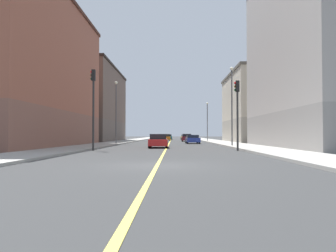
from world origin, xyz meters
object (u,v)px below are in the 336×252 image
(car_blue, at_px, (192,139))
(car_silver, at_px, (159,139))
(car_teal, at_px, (168,137))
(car_yellow, at_px, (185,137))
(building_left_near, at_px, (326,47))
(street_lamp_left_far, at_px, (207,117))
(traffic_light_left_near, at_px, (237,105))
(building_left_mid, at_px, (261,108))
(car_orange, at_px, (166,137))
(building_right_midblock, at_px, (89,105))
(car_maroon, at_px, (187,138))
(street_lamp_left_near, at_px, (232,99))
(building_right_corner, at_px, (22,72))
(street_lamp_right_near, at_px, (116,106))
(car_red, at_px, (158,141))
(traffic_light_right_near, at_px, (93,99))

(car_blue, bearing_deg, car_silver, -145.87)
(car_teal, bearing_deg, car_yellow, -18.38)
(building_left_near, xyz_separation_m, street_lamp_left_far, (-8.44, 28.63, -5.23))
(traffic_light_left_near, bearing_deg, street_lamp_left_far, 88.27)
(building_left_mid, xyz_separation_m, car_orange, (-16.16, 13.28, -5.09))
(building_right_midblock, xyz_separation_m, car_maroon, (18.33, 0.29, -6.16))
(street_lamp_left_near, bearing_deg, car_maroon, 97.85)
(building_left_near, bearing_deg, building_right_corner, 175.16)
(car_teal, distance_m, car_silver, 39.25)
(building_left_near, xyz_separation_m, car_yellow, (-11.86, 50.47, -9.01))
(traffic_light_left_near, bearing_deg, street_lamp_right_near, 127.98)
(street_lamp_left_near, bearing_deg, street_lamp_left_far, 90.00)
(street_lamp_left_near, bearing_deg, car_teal, 98.80)
(car_red, bearing_deg, car_silver, 91.86)
(building_right_corner, bearing_deg, building_right_midblock, 90.00)
(street_lamp_left_near, height_order, car_yellow, street_lamp_left_near)
(street_lamp_left_far, xyz_separation_m, car_blue, (-3.44, -12.92, -3.78))
(building_right_corner, distance_m, building_right_midblock, 27.29)
(traffic_light_right_near, bearing_deg, car_maroon, 75.80)
(building_right_midblock, distance_m, street_lamp_left_near, 34.67)
(building_right_corner, xyz_separation_m, traffic_light_left_near, (21.03, -7.64, -4.21))
(street_lamp_right_near, xyz_separation_m, car_maroon, (9.89, 19.08, -4.28))
(building_left_mid, bearing_deg, car_orange, 140.59)
(street_lamp_left_far, bearing_deg, building_right_midblock, 176.81)
(street_lamp_right_near, bearing_deg, car_orange, 77.08)
(building_left_near, distance_m, car_yellow, 52.62)
(building_left_near, xyz_separation_m, building_right_midblock, (-30.49, 29.85, -2.80))
(street_lamp_left_far, relative_size, car_yellow, 1.70)
(street_lamp_right_near, relative_size, car_teal, 1.89)
(building_left_near, distance_m, building_right_corner, 30.65)
(building_left_mid, distance_m, street_lamp_right_near, 25.31)
(building_left_near, xyz_separation_m, street_lamp_right_near, (-22.05, 11.07, -4.68))
(street_lamp_left_near, height_order, car_red, street_lamp_left_near)
(car_red, bearing_deg, car_yellow, 85.13)
(car_maroon, relative_size, car_blue, 0.99)
(street_lamp_left_far, bearing_deg, car_yellow, 98.89)
(street_lamp_left_near, bearing_deg, traffic_light_right_near, -146.95)
(building_left_mid, height_order, traffic_light_left_near, building_left_mid)
(traffic_light_right_near, distance_m, street_lamp_left_near, 15.09)
(street_lamp_right_near, distance_m, car_yellow, 40.92)
(building_left_mid, distance_m, car_maroon, 14.78)
(car_red, relative_size, car_teal, 1.07)
(street_lamp_right_near, bearing_deg, building_left_near, -26.65)
(car_orange, bearing_deg, building_right_midblock, -154.32)
(building_right_midblock, distance_m, car_maroon, 19.34)
(building_right_corner, height_order, street_lamp_left_near, building_right_corner)
(car_blue, bearing_deg, car_orange, 101.51)
(traffic_light_right_near, bearing_deg, car_silver, 75.40)
(building_left_mid, relative_size, building_right_midblock, 0.77)
(traffic_light_right_near, bearing_deg, car_orange, 83.31)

